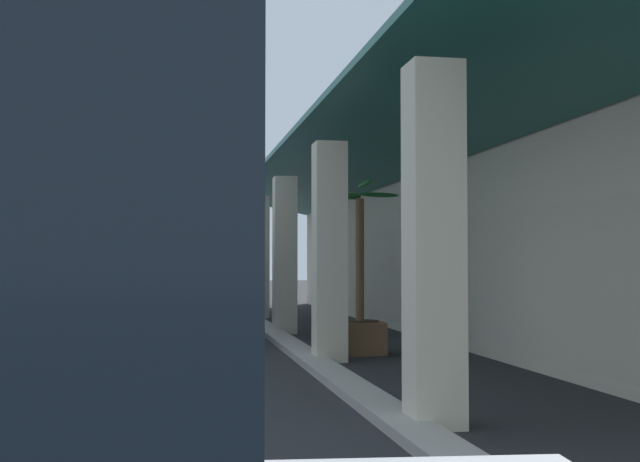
{
  "coord_description": "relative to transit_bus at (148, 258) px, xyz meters",
  "views": [
    {
      "loc": [
        22.4,
        2.43,
        1.71
      ],
      "look_at": [
        4.67,
        5.6,
        2.41
      ],
      "focal_mm": 46.32,
      "sensor_mm": 36.0,
      "label": 1
    }
  ],
  "objects": [
    {
      "name": "potted_palm",
      "position": [
        6.47,
        4.12,
        -1.15
      ],
      "size": [
        1.48,
        1.6,
        3.27
      ],
      "color": "brown",
      "rests_on": "ground"
    },
    {
      "name": "curb_strip",
      "position": [
        1.65,
        2.99,
        -1.79
      ],
      "size": [
        35.09,
        0.5,
        0.12
      ],
      "primitive_type": "cube",
      "color": "#9E998E",
      "rests_on": "ground"
    },
    {
      "name": "transit_bus",
      "position": [
        0.0,
        0.0,
        0.0
      ],
      "size": [
        11.26,
        2.99,
        3.34
      ],
      "color": "navy",
      "rests_on": "ground"
    },
    {
      "name": "pedestrian",
      "position": [
        7.39,
        -1.74,
        -0.9
      ],
      "size": [
        0.68,
        0.34,
        1.7
      ],
      "color": "navy",
      "rests_on": "ground"
    },
    {
      "name": "plaza_building",
      "position": [
        1.65,
        12.62,
        1.93
      ],
      "size": [
        29.54,
        16.2,
        7.56
      ],
      "color": "beige",
      "rests_on": "ground"
    },
    {
      "name": "ground",
      "position": [
        -0.73,
        6.21,
        -1.85
      ],
      "size": [
        120.0,
        120.0,
        0.0
      ],
      "primitive_type": "plane",
      "color": "#262628"
    }
  ]
}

